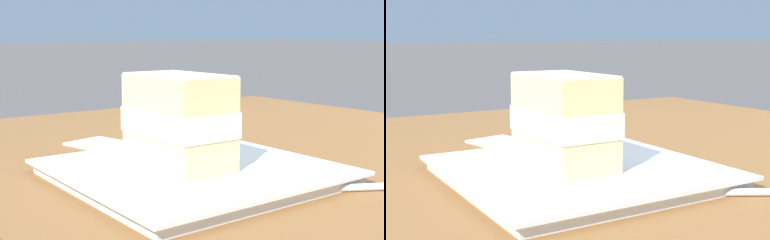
% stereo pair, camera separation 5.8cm
% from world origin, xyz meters
% --- Properties ---
extents(dessert_plate, '(0.28, 0.28, 0.02)m').
position_xyz_m(dessert_plate, '(0.15, 0.20, 0.73)').
color(dessert_plate, white).
rests_on(dessert_plate, patio_table).
extents(cake_slice, '(0.12, 0.08, 0.10)m').
position_xyz_m(cake_slice, '(0.16, 0.22, 0.79)').
color(cake_slice, '#EAD18C').
rests_on(cake_slice, dessert_plate).
extents(dessert_fork, '(0.10, 0.16, 0.01)m').
position_xyz_m(dessert_fork, '(0.02, 0.10, 0.73)').
color(dessert_fork, silver).
rests_on(dessert_fork, patio_table).
extents(paper_napkin, '(0.14, 0.10, 0.00)m').
position_xyz_m(paper_napkin, '(0.37, 0.19, 0.73)').
color(paper_napkin, white).
rests_on(paper_napkin, patio_table).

